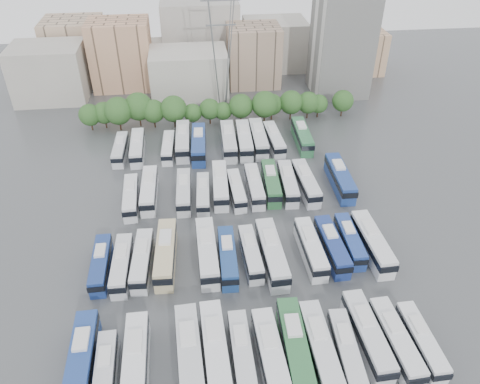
{
  "coord_description": "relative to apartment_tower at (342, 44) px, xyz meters",
  "views": [
    {
      "loc": [
        -5.91,
        -59.74,
        52.33
      ],
      "look_at": [
        1.8,
        8.85,
        3.0
      ],
      "focal_mm": 35.0,
      "sensor_mm": 36.0,
      "label": 1
    }
  ],
  "objects": [
    {
      "name": "bus_r3_s12",
      "position": [
        -15.85,
        -27.89,
        -11.0
      ],
      "size": [
        3.18,
        13.04,
        4.07
      ],
      "rotation": [
        0.0,
        0.0,
        -0.03
      ],
      "color": "#2F6F43",
      "rests_on": "ground"
    },
    {
      "name": "bus_r1_s11",
      "position": [
        -19.06,
        -63.96,
        -11.11
      ],
      "size": [
        3.15,
        12.34,
        3.84
      ],
      "rotation": [
        0.0,
        0.0,
        0.04
      ],
      "color": "navy",
      "rests_on": "ground"
    },
    {
      "name": "bus_r0_s12",
      "position": [
        -15.82,
        -82.53,
        -11.1
      ],
      "size": [
        3.32,
        12.44,
        3.86
      ],
      "rotation": [
        0.0,
        0.0,
        0.05
      ],
      "color": "silver",
      "rests_on": "ground"
    },
    {
      "name": "bus_r3_s1",
      "position": [
        -52.08,
        -28.74,
        -11.11
      ],
      "size": [
        2.91,
        12.33,
        3.85
      ],
      "rotation": [
        0.0,
        0.0,
        0.02
      ],
      "color": "silver",
      "rests_on": "ground"
    },
    {
      "name": "apartment_tower",
      "position": [
        0.0,
        0.0,
        0.0
      ],
      "size": [
        14.0,
        14.0,
        26.0
      ],
      "primitive_type": "cube",
      "color": "silver",
      "rests_on": "ground"
    },
    {
      "name": "bus_r1_s8",
      "position": [
        -28.95,
        -64.87,
        -10.89
      ],
      "size": [
        3.51,
        13.78,
        4.29
      ],
      "rotation": [
        0.0,
        0.0,
        0.04
      ],
      "color": "silver",
      "rests_on": "ground"
    },
    {
      "name": "bus_r2_s9",
      "position": [
        -25.77,
        -45.17,
        -11.09
      ],
      "size": [
        3.27,
        12.48,
        3.88
      ],
      "rotation": [
        0.0,
        0.0,
        -0.05
      ],
      "color": "#2A6436",
      "rests_on": "ground"
    },
    {
      "name": "ground",
      "position": [
        -34.0,
        -58.0,
        -13.0
      ],
      "size": [
        220.0,
        220.0,
        0.0
      ],
      "primitive_type": "plane",
      "color": "#424447",
      "rests_on": "ground"
    },
    {
      "name": "bus_r2_s13",
      "position": [
        -12.3,
        -45.26,
        -10.93
      ],
      "size": [
        3.14,
        13.5,
        4.22
      ],
      "rotation": [
        0.0,
        0.0,
        -0.02
      ],
      "color": "navy",
      "rests_on": "ground"
    },
    {
      "name": "bus_r0_s0",
      "position": [
        -55.37,
        -80.95,
        -10.98
      ],
      "size": [
        3.09,
        13.14,
        4.11
      ],
      "rotation": [
        0.0,
        0.0,
        0.02
      ],
      "color": "navy",
      "rests_on": "ground"
    },
    {
      "name": "bus_r2_s5",
      "position": [
        -38.85,
        -47.17,
        -11.33
      ],
      "size": [
        2.87,
        10.95,
        3.41
      ],
      "rotation": [
        0.0,
        0.0,
        -0.05
      ],
      "color": "silver",
      "rests_on": "ground"
    },
    {
      "name": "bus_r0_s10",
      "position": [
        -22.54,
        -83.16,
        -11.25
      ],
      "size": [
        3.03,
        11.46,
        3.56
      ],
      "rotation": [
        0.0,
        0.0,
        -0.05
      ],
      "color": "silver",
      "rests_on": "ground"
    },
    {
      "name": "bus_r3_s3",
      "position": [
        -45.5,
        -29.1,
        -11.34
      ],
      "size": [
        2.82,
        10.88,
        3.38
      ],
      "rotation": [
        0.0,
        0.0,
        -0.04
      ],
      "color": "silver",
      "rests_on": "ground"
    },
    {
      "name": "bus_r2_s4",
      "position": [
        -42.41,
        -46.13,
        -11.19
      ],
      "size": [
        2.84,
        11.82,
        3.69
      ],
      "rotation": [
        0.0,
        0.0,
        -0.02
      ],
      "color": "silver",
      "rests_on": "ground"
    },
    {
      "name": "bus_r1_s5",
      "position": [
        -38.98,
        -63.37,
        -10.92
      ],
      "size": [
        3.21,
        13.53,
        4.23
      ],
      "rotation": [
        0.0,
        0.0,
        0.02
      ],
      "color": "silver",
      "rests_on": "ground"
    },
    {
      "name": "bus_r2_s1",
      "position": [
        -52.08,
        -46.79,
        -11.21
      ],
      "size": [
        3.01,
        11.69,
        3.64
      ],
      "rotation": [
        0.0,
        0.0,
        0.04
      ],
      "color": "silver",
      "rests_on": "ground"
    },
    {
      "name": "bus_r1_s6",
      "position": [
        -35.85,
        -64.59,
        -11.18
      ],
      "size": [
        2.81,
        11.86,
        3.71
      ],
      "rotation": [
        0.0,
        0.0,
        -0.02
      ],
      "color": "navy",
      "rests_on": "ground"
    },
    {
      "name": "bus_r0_s9",
      "position": [
        -25.81,
        -82.53,
        -11.0
      ],
      "size": [
        2.96,
        13.0,
        4.07
      ],
      "rotation": [
        0.0,
        0.0,
        0.01
      ],
      "color": "silver",
      "rests_on": "ground"
    },
    {
      "name": "bus_r2_s7",
      "position": [
        -32.56,
        -46.57,
        -11.32
      ],
      "size": [
        2.86,
        10.97,
        3.41
      ],
      "rotation": [
        0.0,
        0.0,
        0.05
      ],
      "color": "silver",
      "rests_on": "ground"
    },
    {
      "name": "bus_r3_s9",
      "position": [
        -25.7,
        -27.99,
        -10.93
      ],
      "size": [
        3.11,
        13.46,
        4.21
      ],
      "rotation": [
        0.0,
        0.0,
        -0.01
      ],
      "color": "silver",
      "rests_on": "ground"
    },
    {
      "name": "city_buildings",
      "position": [
        -41.46,
        13.86,
        -5.13
      ],
      "size": [
        102.0,
        35.0,
        20.0
      ],
      "color": "#9E998E",
      "rests_on": "ground"
    },
    {
      "name": "bus_r0_s4",
      "position": [
        -42.17,
        -81.8,
        -10.89
      ],
      "size": [
        3.68,
        13.81,
        4.29
      ],
      "rotation": [
        0.0,
        0.0,
        0.05
      ],
      "color": "silver",
      "rests_on": "ground"
    },
    {
      "name": "bus_r1_s3",
      "position": [
        -45.44,
        -62.93,
        -10.94
      ],
      "size": [
        3.51,
        13.49,
        4.2
      ],
      "rotation": [
        0.0,
        0.0,
        -0.04
      ],
      "color": "#C8B889",
      "rests_on": "ground"
    },
    {
      "name": "bus_r2_s2",
      "position": [
        -48.83,
        -45.1,
        -11.08
      ],
      "size": [
        2.86,
        12.5,
        3.91
      ],
      "rotation": [
        0.0,
        0.0,
        -0.01
      ],
      "color": "white",
      "rests_on": "ground"
    },
    {
      "name": "bus_r3_s8",
      "position": [
        -28.94,
        -28.47,
        -10.93
      ],
      "size": [
        3.38,
        13.55,
        4.22
      ],
      "rotation": [
        0.0,
        0.0,
        -0.03
      ],
      "color": "silver",
      "rests_on": "ground"
    },
    {
      "name": "tree_line",
      "position": [
        -35.81,
        -15.94,
        -8.63
      ],
      "size": [
        65.69,
        8.1,
        8.36
      ],
      "color": "black",
      "rests_on": "ground"
    },
    {
      "name": "bus_r3_s0",
      "position": [
        -55.7,
        -28.8,
        -11.29
      ],
      "size": [
        2.71,
        11.15,
        3.48
      ],
      "rotation": [
        0.0,
        0.0,
        -0.03
      ],
      "color": "silver",
      "rests_on": "ground"
    },
    {
      "name": "bus_r2_s10",
      "position": [
        -22.58,
        -45.61,
        -11.14
      ],
      "size": [
        3.18,
        12.2,
        3.8
      ],
      "rotation": [
        0.0,
        0.0,
        -0.05
      ],
      "color": "silver",
      "rests_on": "ground"
    },
    {
      "name": "bus_r1_s1",
      "position": [
        -52.1,
        -64.44,
        -11.22
      ],
      "size": [
        2.72,
        11.59,
        3.62
      ],
      "rotation": [
        0.0,
        0.0,
        -0.02
      ],
      "color": "silver",
      "rests_on": "ground"
    },
    {
      "name": "bus_r0_s2",
      "position": [
        -48.75,
        -82.09,
        -10.97
      ],
      "size": [
        3.06,
        13.22,
        4.13
      ],
      "rotation": [
        0.0,
        0.0,
        0.01
      ],
      "color": "white",
      "rests_on": "ground"
    },
    {
      "name": "bus_r3_s10",
      "position": [
        -22.33,
        -28.6,
        -11.11
      ],
      "size": [
        3.3,
        12.36,
        3.84
      ],
      "rotation": [
        0.0,
        0.0,
        0.05
      ],
      "color": "silver",
      "rests_on": "ground"
    },
    {
      "name": "bus_r2_s11",
      "position": [
        -19.15,
        -45.99,
        -11.06
      ],
      "size": [
        3.29,
        12.68,
        3.95
      ],
      "rotation": [
        0.0,
        0.0,
        0.04
      ],
      "color": "silver",
      "rests_on": "ground"
    },
    {
      "name": "bus_r1_s2",
      "position": [
        -49.06,
        -63.8,
        -11.18
      ],
      "size": [
        3.18,
        11.95,
        3.72
      ],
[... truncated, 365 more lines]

